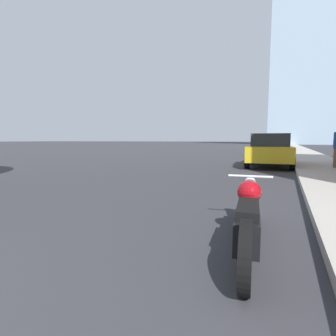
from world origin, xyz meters
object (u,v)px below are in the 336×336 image
Objects in this scene: motorcycle at (248,215)px; parked_car_yellow at (270,150)px; parked_car_silver at (281,142)px; parked_car_red at (277,143)px; parked_car_blue at (275,146)px.

parked_car_yellow is (-0.28, 9.96, 0.40)m from motorcycle.
motorcycle is at bearing -92.50° from parked_car_silver.
parked_car_silver is (0.28, 12.46, -0.08)m from parked_car_red.
parked_car_silver reaches higher than parked_car_blue.
parked_car_yellow is at bearing -92.88° from parked_car_silver.
parked_car_blue is at bearing -93.07° from parked_car_silver.
parked_car_blue is (-0.07, 10.18, 0.02)m from parked_car_yellow.
parked_car_silver reaches higher than motorcycle.
parked_car_red reaches higher than parked_car_blue.
parked_car_yellow is at bearing 85.74° from motorcycle.
parked_car_blue is (-0.34, 20.14, 0.42)m from motorcycle.
parked_car_silver is at bearing 84.49° from motorcycle.
motorcycle is 20.15m from parked_car_blue.
motorcycle is 0.57× the size of parked_car_red.
parked_car_yellow is 0.90× the size of parked_car_silver.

